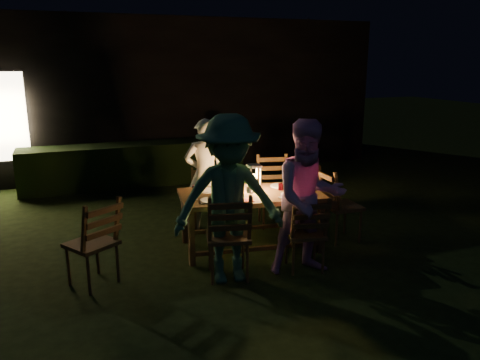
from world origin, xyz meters
name	(u,v)px	position (x,y,z in m)	size (l,w,h in m)	color
garden_envelope	(138,94)	(-0.01, 6.15, 1.58)	(40.00, 40.00, 3.20)	black
dining_table	(251,198)	(0.40, 0.01, 0.66)	(1.87, 1.10, 0.73)	#493418
chair_near_left	(228,251)	(-0.15, -0.70, 0.32)	(0.57, 0.59, 1.04)	#493418
chair_near_right	(305,246)	(0.74, -0.82, 0.29)	(0.51, 0.54, 0.95)	#493418
chair_far_left	(207,212)	(0.05, 0.83, 0.27)	(0.49, 0.51, 0.91)	#493418
chair_far_right	(274,204)	(1.05, 0.70, 0.32)	(0.57, 0.59, 1.05)	#493418
chair_end	(340,218)	(1.61, -0.16, 0.31)	(0.51, 0.47, 1.03)	#493418
chair_spare	(94,258)	(-1.56, -0.35, 0.31)	(0.64, 0.66, 1.02)	#493418
person_house_side	(205,175)	(0.06, 0.88, 0.79)	(0.58, 0.38, 1.59)	white
person_opp_right	(309,198)	(0.73, -0.87, 0.87)	(0.85, 0.66, 1.75)	#D794D2
person_opp_left	(229,200)	(-0.16, -0.75, 0.91)	(1.18, 0.68, 1.83)	#376E4F
lantern	(254,180)	(0.45, 0.05, 0.89)	(0.16, 0.16, 0.35)	white
plate_far_left	(205,190)	(-0.12, 0.30, 0.74)	(0.25, 0.25, 0.01)	white
plate_near_left	(211,200)	(-0.18, -0.14, 0.74)	(0.25, 0.25, 0.01)	white
plate_far_right	(280,186)	(0.87, 0.16, 0.74)	(0.25, 0.25, 0.01)	white
plate_near_right	(291,195)	(0.81, -0.27, 0.74)	(0.25, 0.25, 0.01)	white
wineglass_a	(223,182)	(0.14, 0.32, 0.82)	(0.06, 0.06, 0.18)	#59070F
wineglass_b	(195,192)	(-0.33, -0.02, 0.82)	(0.06, 0.06, 0.18)	#59070F
wineglass_c	(281,191)	(0.66, -0.31, 0.82)	(0.06, 0.06, 0.18)	#59070F
wineglass_d	(293,180)	(1.03, 0.10, 0.82)	(0.06, 0.06, 0.18)	#59070F
wineglass_e	(249,193)	(0.26, -0.28, 0.82)	(0.06, 0.06, 0.18)	silver
bottle_table	(231,183)	(0.15, 0.04, 0.87)	(0.07, 0.07, 0.28)	#0F471E
napkin_left	(245,201)	(0.20, -0.29, 0.74)	(0.18, 0.14, 0.01)	red
napkin_right	(301,196)	(0.90, -0.36, 0.74)	(0.18, 0.14, 0.01)	red
phone	(206,203)	(-0.26, -0.21, 0.74)	(0.14, 0.07, 0.01)	black
side_table	(227,161)	(0.86, 2.27, 0.66)	(0.56, 0.56, 0.75)	brown
ice_bucket	(227,149)	(0.86, 2.27, 0.86)	(0.30, 0.30, 0.22)	#A5A8AD
bottle_bucket_a	(225,147)	(0.81, 2.23, 0.91)	(0.07, 0.07, 0.32)	#0F471E
bottle_bucket_b	(229,146)	(0.91, 2.31, 0.91)	(0.07, 0.07, 0.32)	#0F471E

